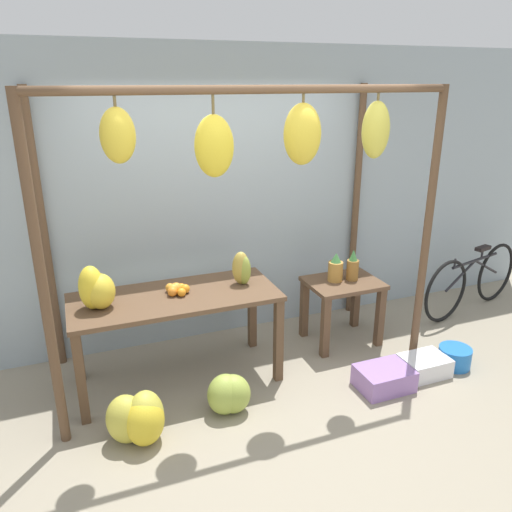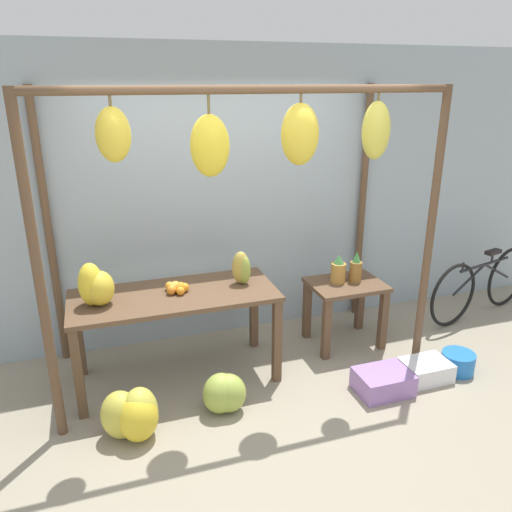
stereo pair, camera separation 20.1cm
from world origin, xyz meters
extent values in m
plane|color=gray|center=(0.00, 0.00, 0.00)|extent=(20.00, 20.00, 0.00)
cube|color=#99A8B2|center=(0.00, 1.44, 1.40)|extent=(8.00, 0.08, 2.80)
cylinder|color=brown|center=(-1.53, 0.22, 1.22)|extent=(0.07, 0.07, 2.45)
cylinder|color=brown|center=(1.53, 0.22, 1.22)|extent=(0.07, 0.07, 2.45)
cylinder|color=brown|center=(-1.53, 1.35, 1.22)|extent=(0.07, 0.07, 2.45)
cylinder|color=brown|center=(1.53, 1.35, 1.22)|extent=(0.07, 0.07, 2.45)
cylinder|color=brown|center=(0.00, 0.22, 2.42)|extent=(3.07, 0.06, 0.06)
cylinder|color=brown|center=(-0.97, 0.22, 2.36)|extent=(0.02, 0.02, 0.06)
ellipsoid|color=gold|center=(-0.97, 0.22, 2.15)|extent=(0.22, 0.20, 0.35)
cylinder|color=brown|center=(-0.35, 0.22, 2.33)|extent=(0.02, 0.02, 0.12)
ellipsoid|color=yellow|center=(-0.35, 0.22, 2.06)|extent=(0.27, 0.24, 0.42)
cylinder|color=brown|center=(0.31, 0.22, 2.36)|extent=(0.02, 0.02, 0.06)
ellipsoid|color=gold|center=(0.31, 0.22, 2.11)|extent=(0.28, 0.25, 0.44)
cylinder|color=brown|center=(0.93, 0.22, 2.36)|extent=(0.02, 0.02, 0.05)
ellipsoid|color=gold|center=(0.93, 0.22, 2.12)|extent=(0.22, 0.20, 0.43)
cube|color=brown|center=(-0.58, 0.69, 0.78)|extent=(1.70, 0.73, 0.04)
cube|color=brown|center=(-1.38, 0.37, 0.38)|extent=(0.07, 0.07, 0.76)
cube|color=brown|center=(0.22, 0.37, 0.38)|extent=(0.07, 0.07, 0.76)
cube|color=brown|center=(-1.38, 1.00, 0.38)|extent=(0.07, 0.07, 0.76)
cube|color=brown|center=(0.22, 1.00, 0.38)|extent=(0.07, 0.07, 0.76)
cube|color=brown|center=(1.08, 0.78, 0.62)|extent=(0.70, 0.54, 0.04)
cube|color=brown|center=(0.78, 0.56, 0.30)|extent=(0.07, 0.07, 0.60)
cube|color=brown|center=(1.38, 0.56, 0.30)|extent=(0.07, 0.07, 0.60)
cube|color=brown|center=(0.78, 1.00, 0.30)|extent=(0.07, 0.07, 0.60)
cube|color=brown|center=(1.38, 1.00, 0.30)|extent=(0.07, 0.07, 0.60)
ellipsoid|color=gold|center=(-1.16, 0.65, 0.94)|extent=(0.29, 0.31, 0.28)
ellipsoid|color=yellow|center=(-1.22, 0.67, 0.98)|extent=(0.22, 0.23, 0.35)
sphere|color=orange|center=(-0.51, 0.74, 0.84)|extent=(0.07, 0.07, 0.07)
sphere|color=orange|center=(-0.53, 0.64, 0.84)|extent=(0.07, 0.07, 0.07)
sphere|color=orange|center=(-0.49, 0.70, 0.84)|extent=(0.08, 0.08, 0.08)
sphere|color=orange|center=(-0.56, 0.72, 0.85)|extent=(0.09, 0.09, 0.09)
sphere|color=orange|center=(-0.60, 0.77, 0.84)|extent=(0.08, 0.08, 0.08)
sphere|color=orange|center=(-0.60, 0.67, 0.84)|extent=(0.08, 0.08, 0.08)
sphere|color=orange|center=(-0.59, 0.70, 0.85)|extent=(0.09, 0.09, 0.09)
cylinder|color=#B27F38|center=(1.01, 0.82, 0.74)|extent=(0.14, 0.14, 0.19)
cone|color=#428442|center=(1.01, 0.82, 0.88)|extent=(0.10, 0.10, 0.09)
cylinder|color=olive|center=(1.18, 0.79, 0.74)|extent=(0.12, 0.12, 0.20)
cone|color=#428442|center=(1.18, 0.79, 0.89)|extent=(0.08, 0.08, 0.11)
ellipsoid|color=gold|center=(-0.98, 0.00, 0.20)|extent=(0.37, 0.38, 0.40)
ellipsoid|color=#9EB247|center=(-0.97, 0.05, 0.17)|extent=(0.29, 0.29, 0.34)
ellipsoid|color=gold|center=(-1.11, 0.04, 0.19)|extent=(0.37, 0.36, 0.37)
ellipsoid|color=gold|center=(-1.01, -0.01, 0.15)|extent=(0.32, 0.33, 0.31)
ellipsoid|color=yellow|center=(-0.99, -0.03, 0.19)|extent=(0.40, 0.39, 0.37)
ellipsoid|color=#9EB247|center=(-0.29, 0.09, 0.16)|extent=(0.35, 0.33, 0.32)
ellipsoid|color=#9EB247|center=(-0.35, 0.10, 0.16)|extent=(0.34, 0.31, 0.33)
cube|color=#9970B7|center=(1.01, -0.07, 0.09)|extent=(0.45, 0.34, 0.19)
cylinder|color=blue|center=(1.81, -0.02, 0.09)|extent=(0.29, 0.29, 0.18)
torus|color=black|center=(3.27, 0.98, 0.35)|extent=(0.69, 0.20, 0.70)
torus|color=black|center=(2.34, 0.75, 0.35)|extent=(0.69, 0.20, 0.70)
cylinder|color=black|center=(2.80, 0.87, 0.60)|extent=(0.80, 0.23, 0.03)
cylinder|color=black|center=(3.03, 0.93, 0.47)|extent=(0.48, 0.15, 0.27)
cylinder|color=black|center=(2.57, 0.81, 0.47)|extent=(0.48, 0.15, 0.27)
cylinder|color=black|center=(2.92, 0.90, 0.65)|extent=(0.02, 0.02, 0.10)
cube|color=black|center=(2.92, 0.90, 0.72)|extent=(0.21, 0.13, 0.04)
cylinder|color=black|center=(2.43, 0.77, 0.65)|extent=(0.02, 0.02, 0.10)
ellipsoid|color=#B2993D|center=(0.01, 0.72, 0.95)|extent=(0.17, 0.15, 0.29)
ellipsoid|color=#93A33D|center=(0.03, 0.70, 0.93)|extent=(0.17, 0.17, 0.26)
cube|color=silver|center=(1.46, -0.03, 0.08)|extent=(0.40, 0.30, 0.17)
camera|label=1|loc=(-1.32, -3.07, 2.48)|focal=35.00mm
camera|label=2|loc=(-1.13, -3.13, 2.48)|focal=35.00mm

